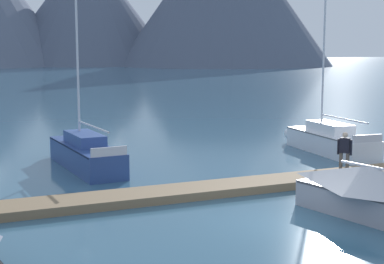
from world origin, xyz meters
The scene contains 6 objects.
ground_plane centered at (0.00, 0.00, 0.00)m, with size 700.00×700.00×0.00m, color #335B75.
mountain_east_summit centered at (40.14, 191.05, 21.66)m, with size 63.36×63.36×41.70m.
dock centered at (0.00, 4.00, 0.14)m, with size 24.08×1.90×0.30m.
sailboat_second_berth centered at (-3.29, 10.65, 0.66)m, with size 2.09×7.31×8.96m.
sailboat_mid_dock_starboard centered at (9.08, 9.59, 0.64)m, with size 2.30×7.54×9.43m.
person_on_dock centered at (5.57, 3.62, 1.26)m, with size 0.41×0.48×1.69m.
Camera 1 is at (-8.95, -14.53, 5.19)m, focal length 53.78 mm.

